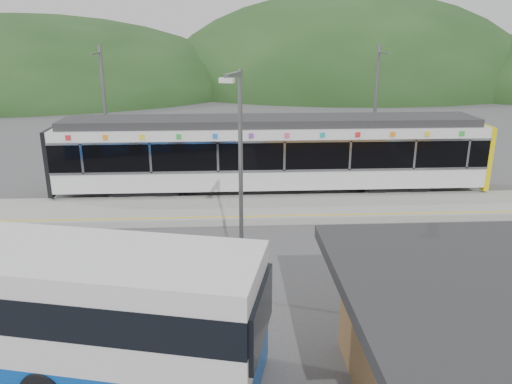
{
  "coord_description": "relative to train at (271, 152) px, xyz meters",
  "views": [
    {
      "loc": [
        -0.69,
        -17.3,
        7.54
      ],
      "look_at": [
        0.31,
        1.0,
        1.68
      ],
      "focal_mm": 35.0,
      "sensor_mm": 36.0,
      "label": 1
    }
  ],
  "objects": [
    {
      "name": "catenary_mast_east",
      "position": [
        5.69,
        2.56,
        1.58
      ],
      "size": [
        0.18,
        1.8,
        7.0
      ],
      "color": "slate",
      "rests_on": "ground"
    },
    {
      "name": "catenary_mast_west",
      "position": [
        -8.31,
        2.56,
        1.58
      ],
      "size": [
        0.18,
        1.8,
        7.0
      ],
      "color": "slate",
      "rests_on": "ground"
    },
    {
      "name": "hills",
      "position": [
        4.88,
        -0.71,
        -2.06
      ],
      "size": [
        146.0,
        149.0,
        26.0
      ],
      "color": "#1E3D19",
      "rests_on": "ground"
    },
    {
      "name": "bus",
      "position": [
        -6.98,
        -12.98,
        -0.57
      ],
      "size": [
        11.67,
        5.14,
        3.1
      ],
      "rotation": [
        0.0,
        0.0,
        -0.23
      ],
      "color": "#0B47AC",
      "rests_on": "ground"
    },
    {
      "name": "train",
      "position": [
        0.0,
        0.0,
        0.0
      ],
      "size": [
        20.44,
        3.01,
        3.74
      ],
      "color": "black",
      "rests_on": "ground"
    },
    {
      "name": "platform",
      "position": [
        -1.31,
        -2.7,
        -1.91
      ],
      "size": [
        26.0,
        3.2,
        0.3
      ],
      "primitive_type": "cube",
      "color": "#9E9E99",
      "rests_on": "ground"
    },
    {
      "name": "lamp_post",
      "position": [
        -1.7,
        -10.24,
        1.89
      ],
      "size": [
        0.49,
        1.2,
        6.65
      ],
      "rotation": [
        0.0,
        0.0,
        -0.34
      ],
      "color": "slate",
      "rests_on": "ground"
    },
    {
      "name": "ground",
      "position": [
        -1.31,
        -6.0,
        -2.06
      ],
      "size": [
        120.0,
        120.0,
        0.0
      ],
      "primitive_type": "plane",
      "color": "#4C4C4F",
      "rests_on": "ground"
    },
    {
      "name": "yellow_line",
      "position": [
        -1.31,
        -4.0,
        -1.76
      ],
      "size": [
        26.0,
        0.1,
        0.01
      ],
      "primitive_type": "cube",
      "color": "yellow",
      "rests_on": "platform"
    }
  ]
}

